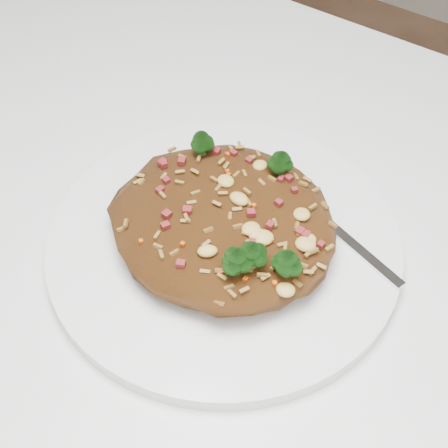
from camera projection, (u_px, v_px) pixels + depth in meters
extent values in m
cube|color=silver|center=(136.00, 247.00, 0.54)|extent=(1.20, 0.80, 0.04)
cylinder|color=brown|center=(59.00, 131.00, 1.21)|extent=(0.06, 0.06, 0.71)
cylinder|color=white|center=(224.00, 241.00, 0.51)|extent=(0.29, 0.29, 0.01)
ellipsoid|color=brown|center=(224.00, 221.00, 0.49)|extent=(0.19, 0.17, 0.04)
ellipsoid|color=#0B3307|center=(252.00, 255.00, 0.44)|extent=(0.02, 0.02, 0.02)
ellipsoid|color=#0B3307|center=(236.00, 261.00, 0.44)|extent=(0.02, 0.02, 0.02)
ellipsoid|color=#0B3307|center=(281.00, 162.00, 0.50)|extent=(0.02, 0.02, 0.02)
ellipsoid|color=#0B3307|center=(287.00, 263.00, 0.44)|extent=(0.02, 0.02, 0.02)
ellipsoid|color=#0B3307|center=(201.00, 142.00, 0.52)|extent=(0.02, 0.02, 0.02)
cube|color=silver|center=(369.00, 258.00, 0.49)|extent=(0.10, 0.04, 0.00)
cube|color=silver|center=(288.00, 188.00, 0.54)|extent=(0.04, 0.03, 0.00)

